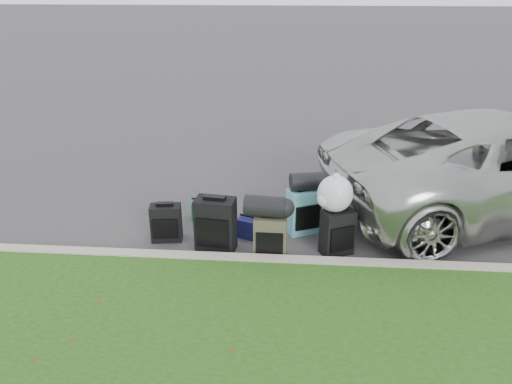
# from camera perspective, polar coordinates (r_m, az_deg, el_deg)

# --- Properties ---
(ground) EXTENTS (120.00, 120.00, 0.00)m
(ground) POSITION_cam_1_polar(r_m,az_deg,el_deg) (7.50, 0.65, -4.49)
(ground) COLOR #383535
(ground) RESTS_ON ground
(curb) EXTENTS (120.00, 0.18, 0.15)m
(curb) POSITION_cam_1_polar(r_m,az_deg,el_deg) (6.59, 0.07, -8.00)
(curb) COLOR #9E937F
(curb) RESTS_ON ground
(suv) EXTENTS (6.25, 4.16, 1.59)m
(suv) POSITION_cam_1_polar(r_m,az_deg,el_deg) (8.77, 26.93, 2.80)
(suv) COLOR #B7B7B2
(suv) RESTS_ON ground
(suitcase_small_black) EXTENTS (0.46, 0.29, 0.54)m
(suitcase_small_black) POSITION_cam_1_polar(r_m,az_deg,el_deg) (7.26, -10.23, -3.49)
(suitcase_small_black) COLOR black
(suitcase_small_black) RESTS_ON ground
(suitcase_large_black_left) EXTENTS (0.57, 0.38, 0.77)m
(suitcase_large_black_left) POSITION_cam_1_polar(r_m,az_deg,el_deg) (6.86, -4.63, -3.77)
(suitcase_large_black_left) COLOR black
(suitcase_large_black_left) RESTS_ON ground
(suitcase_olive) EXTENTS (0.44, 0.28, 0.60)m
(suitcase_olive) POSITION_cam_1_polar(r_m,az_deg,el_deg) (6.72, 1.65, -5.14)
(suitcase_olive) COLOR #383424
(suitcase_olive) RESTS_ON ground
(suitcase_teal) EXTENTS (0.55, 0.45, 0.67)m
(suitcase_teal) POSITION_cam_1_polar(r_m,az_deg,el_deg) (7.37, 5.47, -2.18)
(suitcase_teal) COLOR teal
(suitcase_teal) RESTS_ON ground
(suitcase_large_black_right) EXTENTS (0.49, 0.41, 0.64)m
(suitcase_large_black_right) POSITION_cam_1_polar(r_m,az_deg,el_deg) (6.88, 9.27, -4.57)
(suitcase_large_black_right) COLOR black
(suitcase_large_black_right) RESTS_ON ground
(tote_green) EXTENTS (0.31, 0.27, 0.31)m
(tote_green) POSITION_cam_1_polar(r_m,az_deg,el_deg) (7.86, -6.44, -1.99)
(tote_green) COLOR #1B7B37
(tote_green) RESTS_ON ground
(tote_navy) EXTENTS (0.33, 0.30, 0.29)m
(tote_navy) POSITION_cam_1_polar(r_m,az_deg,el_deg) (7.29, -0.94, -4.08)
(tote_navy) COLOR navy
(tote_navy) RESTS_ON ground
(duffel_left) EXTENTS (0.55, 0.33, 0.29)m
(duffel_left) POSITION_cam_1_polar(r_m,az_deg,el_deg) (6.54, 0.99, -1.65)
(duffel_left) COLOR black
(duffel_left) RESTS_ON suitcase_olive
(duffel_right) EXTENTS (0.52, 0.36, 0.27)m
(duffel_right) POSITION_cam_1_polar(r_m,az_deg,el_deg) (7.19, 5.83, 1.21)
(duffel_right) COLOR black
(duffel_right) RESTS_ON suitcase_teal
(trash_bag) EXTENTS (0.48, 0.48, 0.48)m
(trash_bag) POSITION_cam_1_polar(r_m,az_deg,el_deg) (6.66, 9.03, -0.20)
(trash_bag) COLOR silver
(trash_bag) RESTS_ON suitcase_large_black_right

